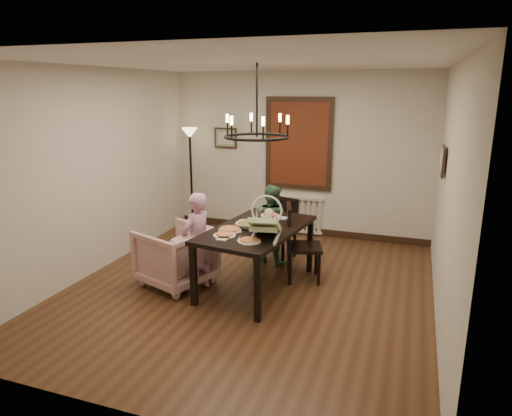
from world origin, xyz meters
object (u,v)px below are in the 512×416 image
Objects in this scene: dining_table at (257,234)px; baby_bouncer at (265,224)px; chair_right at (304,243)px; drinking_glass at (265,225)px; chair_far at (280,229)px; armchair at (176,256)px; floor_lamp at (191,180)px; seated_man at (271,230)px; elderly_woman at (197,250)px.

baby_bouncer is (0.23, -0.35, 0.26)m from dining_table.
drinking_glass is (-0.39, -0.50, 0.35)m from chair_right.
chair_right is (0.54, -0.69, 0.07)m from chair_far.
dining_table is at bearing -71.84° from chair_far.
chair_right reaches higher than drinking_glass.
drinking_glass is (0.15, -1.19, 0.42)m from chair_far.
dining_table is 2.16× the size of armchair.
chair_right is 0.58× the size of floor_lamp.
drinking_glass reaches higher than armchair.
drinking_glass is at bearing 119.91° from seated_man.
chair_far is at bearing 99.01° from dining_table.
elderly_woman is (-0.67, -1.44, 0.07)m from chair_far.
chair_far is 2.20m from floor_lamp.
baby_bouncer reaches higher than chair_far.
dining_table is 1.74× the size of elderly_woman.
elderly_woman is at bearing 104.55° from chair_right.
floor_lamp reaches higher than drinking_glass.
chair_right is (0.52, 0.44, -0.20)m from dining_table.
drinking_glass is at bearing 124.68° from chair_right.
chair_right is 0.72m from drinking_glass.
chair_far is at bearing 172.12° from elderly_woman.
baby_bouncer reaches higher than elderly_woman.
baby_bouncer is (1.27, -0.10, 0.60)m from armchair.
drinking_glass is at bearing 124.30° from elderly_woman.
elderly_woman is 8.29× the size of drinking_glass.
drinking_glass reaches higher than chair_far.
armchair is (-1.04, -0.25, -0.34)m from dining_table.
chair_far is 1.71× the size of baby_bouncer.
chair_far is 1.59m from baby_bouncer.
chair_far is 0.86× the size of elderly_woman.
chair_far is 7.13× the size of drinking_glass.
seated_man is 1.41m from baby_bouncer.
baby_bouncer is at bearing -47.51° from floor_lamp.
baby_bouncer is at bearing -71.09° from drinking_glass.
chair_far is 1.07× the size of armchair.
baby_bouncer is 3.26m from floor_lamp.
dining_table is 3.45× the size of baby_bouncer.
dining_table is 2.02× the size of chair_far.
chair_right is at bearing 48.22° from dining_table.
floor_lamp reaches higher than armchair.
floor_lamp is (-0.93, 2.30, 0.51)m from armchair.
armchair is at bearing 96.49° from chair_right.
elderly_woman is at bearing 81.44° from seated_man.
dining_table is 1.76× the size of chair_right.
elderly_woman is 1.03m from baby_bouncer.
baby_bouncer reaches higher than armchair.
dining_table is 0.70m from chair_right.
elderly_woman reaches higher than armchair.
chair_right is 1.70m from armchair.
seated_man reaches higher than dining_table.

